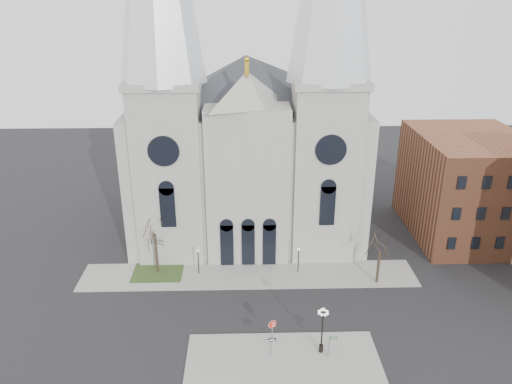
{
  "coord_description": "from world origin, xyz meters",
  "views": [
    {
      "loc": [
        -0.51,
        -40.62,
        32.17
      ],
      "look_at": [
        0.81,
        8.0,
        12.13
      ],
      "focal_mm": 35.0,
      "sensor_mm": 36.0,
      "label": 1
    }
  ],
  "objects_px": {
    "globe_lamp": "(322,325)",
    "one_way_sign": "(271,344)",
    "street_name_sign": "(330,344)",
    "stop_sign": "(272,326)"
  },
  "relations": [
    {
      "from": "stop_sign",
      "to": "one_way_sign",
      "type": "bearing_deg",
      "value": -99.16
    },
    {
      "from": "stop_sign",
      "to": "street_name_sign",
      "type": "height_order",
      "value": "stop_sign"
    },
    {
      "from": "globe_lamp",
      "to": "one_way_sign",
      "type": "distance_m",
      "value": 5.11
    },
    {
      "from": "stop_sign",
      "to": "globe_lamp",
      "type": "relative_size",
      "value": 0.5
    },
    {
      "from": "stop_sign",
      "to": "one_way_sign",
      "type": "relative_size",
      "value": 1.12
    },
    {
      "from": "one_way_sign",
      "to": "street_name_sign",
      "type": "height_order",
      "value": "street_name_sign"
    },
    {
      "from": "stop_sign",
      "to": "street_name_sign",
      "type": "xyz_separation_m",
      "value": [
        5.21,
        -2.33,
        -0.35
      ]
    },
    {
      "from": "globe_lamp",
      "to": "street_name_sign",
      "type": "height_order",
      "value": "globe_lamp"
    },
    {
      "from": "globe_lamp",
      "to": "one_way_sign",
      "type": "xyz_separation_m",
      "value": [
        -4.81,
        -0.6,
        -1.6
      ]
    },
    {
      "from": "stop_sign",
      "to": "globe_lamp",
      "type": "distance_m",
      "value": 4.99
    }
  ]
}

